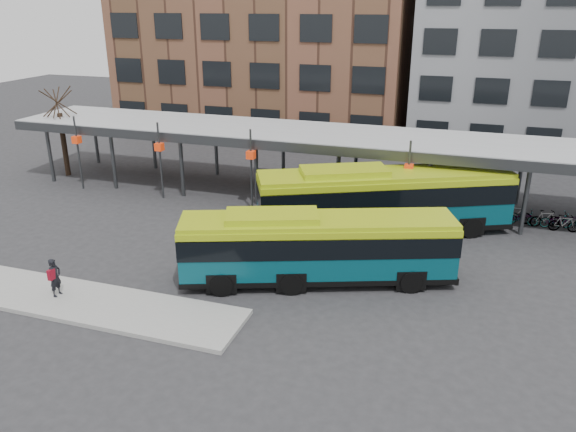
# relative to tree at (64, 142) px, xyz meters

# --- Properties ---
(ground) EXTENTS (120.00, 120.00, 0.00)m
(ground) POSITION_rel_tree_xyz_m (18.00, -12.00, -2.43)
(ground) COLOR #28282B
(ground) RESTS_ON ground
(boarding_island) EXTENTS (14.00, 3.00, 0.18)m
(boarding_island) POSITION_rel_tree_xyz_m (12.50, -15.00, -2.34)
(boarding_island) COLOR gray
(boarding_island) RESTS_ON ground
(canopy) EXTENTS (40.00, 6.53, 4.80)m
(canopy) POSITION_rel_tree_xyz_m (17.94, 0.87, 1.47)
(canopy) COLOR #999B9E
(canopy) RESTS_ON ground
(tree) EXTENTS (1.64, 1.64, 5.60)m
(tree) POSITION_rel_tree_xyz_m (0.00, 0.00, 0.00)
(tree) COLOR black
(tree) RESTS_ON ground
(building_brick) EXTENTS (26.00, 14.00, 22.00)m
(building_brick) POSITION_rel_tree_xyz_m (8.00, 20.00, 8.57)
(building_brick) COLOR brown
(building_brick) RESTS_ON ground
(bus_front) EXTENTS (11.90, 6.45, 3.24)m
(bus_front) POSITION_rel_tree_xyz_m (21.11, -10.04, -0.74)
(bus_front) COLOR #07404D
(bus_front) RESTS_ON ground
(bus_rear) EXTENTS (13.12, 8.31, 3.65)m
(bus_rear) POSITION_rel_tree_xyz_m (22.93, -3.53, -0.54)
(bus_rear) COLOR #07404D
(bus_rear) RESTS_ON ground
(pedestrian) EXTENTS (0.40, 0.63, 1.64)m
(pedestrian) POSITION_rel_tree_xyz_m (11.38, -14.98, -1.42)
(pedestrian) COLOR black
(pedestrian) RESTS_ON boarding_island
(bike_rack) EXTENTS (5.15, 1.49, 1.05)m
(bike_rack) POSITION_rel_tree_xyz_m (31.01, 0.09, -1.96)
(bike_rack) COLOR slate
(bike_rack) RESTS_ON ground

